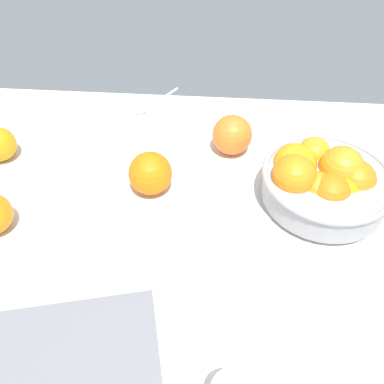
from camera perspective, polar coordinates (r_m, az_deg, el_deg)
name	(u,v)px	position (r cm, az deg, el deg)	size (l,w,h in cm)	color
ground_plane	(172,223)	(82.04, -2.73, -4.24)	(111.66, 86.41, 3.00)	silver
fruit_bowl	(324,182)	(84.45, 17.45, 1.34)	(25.05, 25.05, 11.52)	#99999E
loose_orange_0	(150,173)	(83.68, -5.69, 2.53)	(8.75, 8.75, 8.75)	orange
loose_orange_1	(232,135)	(93.30, 5.48, 7.73)	(8.80, 8.80, 8.80)	orange
spoon	(151,105)	(110.36, -5.64, 11.72)	(10.20, 14.28, 1.00)	silver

